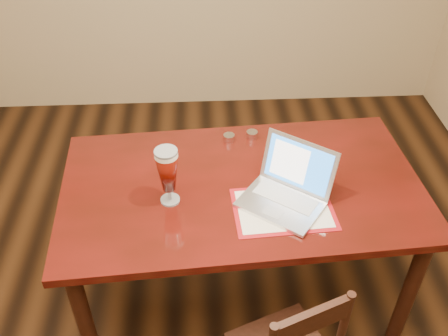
{
  "coord_description": "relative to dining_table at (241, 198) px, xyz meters",
  "views": [
    {
      "loc": [
        0.19,
        -1.41,
        2.41
      ],
      "look_at": [
        0.29,
        0.43,
        0.91
      ],
      "focal_mm": 40.0,
      "sensor_mm": 36.0,
      "label": 1
    }
  ],
  "objects": [
    {
      "name": "room_shell",
      "position": [
        -0.37,
        -0.4,
        1.03
      ],
      "size": [
        4.51,
        5.01,
        2.71
      ],
      "color": "tan",
      "rests_on": "ground"
    },
    {
      "name": "dining_table",
      "position": [
        0.0,
        0.0,
        0.0
      ],
      "size": [
        1.8,
        1.09,
        1.11
      ],
      "rotation": [
        0.0,
        0.0,
        0.06
      ],
      "color": "#4F0D0A",
      "rests_on": "ground"
    }
  ]
}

